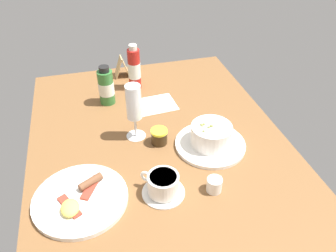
{
  "coord_description": "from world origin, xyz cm",
  "views": [
    {
      "loc": [
        -84.4,
        18.74,
        71.14
      ],
      "look_at": [
        -2.73,
        -2.68,
        7.2
      ],
      "focal_mm": 35.71,
      "sensor_mm": 36.0,
      "label": 1
    }
  ],
  "objects_px": {
    "menu_card": "(122,67)",
    "porridge_bowl": "(211,137)",
    "sauce_bottle_green": "(106,87)",
    "breakfast_plate": "(80,199)",
    "creamer_jug": "(215,184)",
    "wine_glass": "(134,105)",
    "cutlery_setting": "(151,105)",
    "sauce_bottle_red": "(134,69)",
    "coffee_cup": "(163,185)",
    "jam_jar": "(159,137)"
  },
  "relations": [
    {
      "from": "porridge_bowl",
      "to": "jam_jar",
      "type": "height_order",
      "value": "porridge_bowl"
    },
    {
      "from": "porridge_bowl",
      "to": "coffee_cup",
      "type": "bearing_deg",
      "value": 128.54
    },
    {
      "from": "cutlery_setting",
      "to": "breakfast_plate",
      "type": "distance_m",
      "value": 0.5
    },
    {
      "from": "porridge_bowl",
      "to": "cutlery_setting",
      "type": "bearing_deg",
      "value": 25.6
    },
    {
      "from": "coffee_cup",
      "to": "cutlery_setting",
      "type": "bearing_deg",
      "value": -8.13
    },
    {
      "from": "coffee_cup",
      "to": "breakfast_plate",
      "type": "bearing_deg",
      "value": 82.82
    },
    {
      "from": "jam_jar",
      "to": "menu_card",
      "type": "height_order",
      "value": "menu_card"
    },
    {
      "from": "wine_glass",
      "to": "breakfast_plate",
      "type": "height_order",
      "value": "wine_glass"
    },
    {
      "from": "menu_card",
      "to": "sauce_bottle_green",
      "type": "bearing_deg",
      "value": 156.39
    },
    {
      "from": "coffee_cup",
      "to": "wine_glass",
      "type": "relative_size",
      "value": 0.61
    },
    {
      "from": "menu_card",
      "to": "sauce_bottle_red",
      "type": "bearing_deg",
      "value": -161.99
    },
    {
      "from": "porridge_bowl",
      "to": "menu_card",
      "type": "bearing_deg",
      "value": 20.83
    },
    {
      "from": "creamer_jug",
      "to": "sauce_bottle_red",
      "type": "relative_size",
      "value": 0.28
    },
    {
      "from": "breakfast_plate",
      "to": "menu_card",
      "type": "xyz_separation_m",
      "value": [
        0.67,
        -0.22,
        0.04
      ]
    },
    {
      "from": "cutlery_setting",
      "to": "breakfast_plate",
      "type": "relative_size",
      "value": 0.72
    },
    {
      "from": "porridge_bowl",
      "to": "sauce_bottle_red",
      "type": "distance_m",
      "value": 0.46
    },
    {
      "from": "creamer_jug",
      "to": "jam_jar",
      "type": "height_order",
      "value": "jam_jar"
    },
    {
      "from": "sauce_bottle_red",
      "to": "breakfast_plate",
      "type": "relative_size",
      "value": 0.73
    },
    {
      "from": "creamer_jug",
      "to": "sauce_bottle_red",
      "type": "distance_m",
      "value": 0.63
    },
    {
      "from": "cutlery_setting",
      "to": "sauce_bottle_red",
      "type": "height_order",
      "value": "sauce_bottle_red"
    },
    {
      "from": "creamer_jug",
      "to": "porridge_bowl",
      "type": "bearing_deg",
      "value": -17.09
    },
    {
      "from": "coffee_cup",
      "to": "sauce_bottle_green",
      "type": "relative_size",
      "value": 0.78
    },
    {
      "from": "breakfast_plate",
      "to": "menu_card",
      "type": "relative_size",
      "value": 2.86
    },
    {
      "from": "porridge_bowl",
      "to": "jam_jar",
      "type": "xyz_separation_m",
      "value": [
        0.06,
        0.16,
        -0.01
      ]
    },
    {
      "from": "porridge_bowl",
      "to": "jam_jar",
      "type": "distance_m",
      "value": 0.17
    },
    {
      "from": "cutlery_setting",
      "to": "sauce_bottle_green",
      "type": "height_order",
      "value": "sauce_bottle_green"
    },
    {
      "from": "porridge_bowl",
      "to": "sauce_bottle_green",
      "type": "bearing_deg",
      "value": 40.22
    },
    {
      "from": "coffee_cup",
      "to": "wine_glass",
      "type": "bearing_deg",
      "value": 5.75
    },
    {
      "from": "cutlery_setting",
      "to": "menu_card",
      "type": "relative_size",
      "value": 2.07
    },
    {
      "from": "wine_glass",
      "to": "cutlery_setting",
      "type": "bearing_deg",
      "value": -27.9
    },
    {
      "from": "sauce_bottle_red",
      "to": "cutlery_setting",
      "type": "bearing_deg",
      "value": -166.79
    },
    {
      "from": "wine_glass",
      "to": "sauce_bottle_red",
      "type": "distance_m",
      "value": 0.32
    },
    {
      "from": "sauce_bottle_green",
      "to": "menu_card",
      "type": "relative_size",
      "value": 1.71
    },
    {
      "from": "cutlery_setting",
      "to": "sauce_bottle_green",
      "type": "xyz_separation_m",
      "value": [
        0.06,
        0.16,
        0.07
      ]
    },
    {
      "from": "jam_jar",
      "to": "creamer_jug",
      "type": "bearing_deg",
      "value": -156.94
    },
    {
      "from": "creamer_jug",
      "to": "breakfast_plate",
      "type": "bearing_deg",
      "value": 81.59
    },
    {
      "from": "menu_card",
      "to": "porridge_bowl",
      "type": "bearing_deg",
      "value": -159.17
    },
    {
      "from": "coffee_cup",
      "to": "jam_jar",
      "type": "bearing_deg",
      "value": -10.21
    },
    {
      "from": "porridge_bowl",
      "to": "breakfast_plate",
      "type": "bearing_deg",
      "value": 107.04
    },
    {
      "from": "creamer_jug",
      "to": "jam_jar",
      "type": "bearing_deg",
      "value": 23.06
    },
    {
      "from": "wine_glass",
      "to": "menu_card",
      "type": "relative_size",
      "value": 2.17
    },
    {
      "from": "sauce_bottle_green",
      "to": "coffee_cup",
      "type": "bearing_deg",
      "value": -169.31
    },
    {
      "from": "coffee_cup",
      "to": "creamer_jug",
      "type": "distance_m",
      "value": 0.14
    },
    {
      "from": "jam_jar",
      "to": "sauce_bottle_red",
      "type": "distance_m",
      "value": 0.38
    },
    {
      "from": "wine_glass",
      "to": "sauce_bottle_red",
      "type": "bearing_deg",
      "value": -9.87
    },
    {
      "from": "coffee_cup",
      "to": "menu_card",
      "type": "bearing_deg",
      "value": 0.73
    },
    {
      "from": "cutlery_setting",
      "to": "breakfast_plate",
      "type": "height_order",
      "value": "breakfast_plate"
    },
    {
      "from": "coffee_cup",
      "to": "breakfast_plate",
      "type": "relative_size",
      "value": 0.47
    },
    {
      "from": "porridge_bowl",
      "to": "coffee_cup",
      "type": "height_order",
      "value": "porridge_bowl"
    },
    {
      "from": "sauce_bottle_red",
      "to": "menu_card",
      "type": "height_order",
      "value": "sauce_bottle_red"
    }
  ]
}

